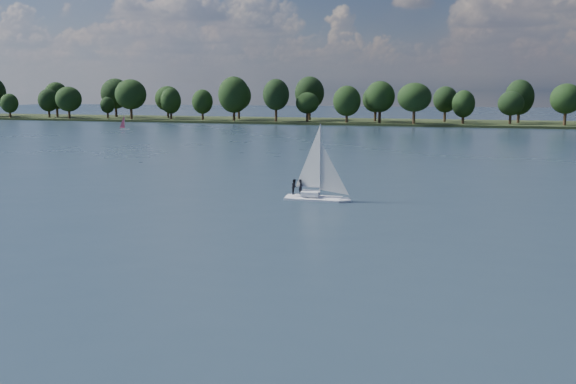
% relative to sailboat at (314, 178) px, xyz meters
% --- Properties ---
extents(ground, '(700.00, 700.00, 0.00)m').
position_rel_sailboat_xyz_m(ground, '(8.45, 48.99, -2.31)').
color(ground, '#233342').
rests_on(ground, ground).
extents(far_shore, '(660.00, 40.00, 1.50)m').
position_rel_sailboat_xyz_m(far_shore, '(8.45, 160.99, -2.31)').
color(far_shore, black).
rests_on(far_shore, ground).
extents(sailboat, '(6.29, 1.80, 8.26)m').
position_rel_sailboat_xyz_m(sailboat, '(0.00, 0.00, 0.00)').
color(sailboat, white).
rests_on(sailboat, ground).
extents(dinghy_pink, '(3.05, 1.94, 4.55)m').
position_rel_sailboat_xyz_m(dinghy_pink, '(-83.86, 99.81, -1.23)').
color(dinghy_pink, silver).
rests_on(dinghy_pink, ground).
extents(treeline, '(563.14, 74.14, 17.95)m').
position_rel_sailboat_xyz_m(treeline, '(6.14, 157.23, 5.86)').
color(treeline, black).
rests_on(treeline, ground).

